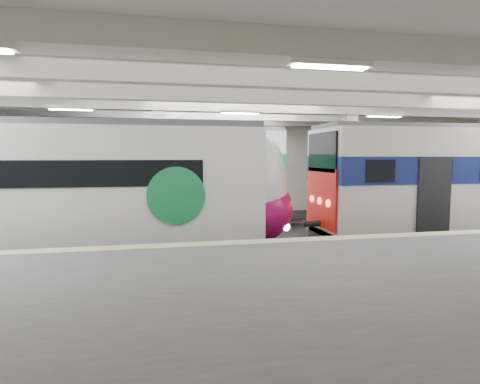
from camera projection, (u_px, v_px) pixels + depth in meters
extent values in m
cube|color=black|center=(252.00, 255.00, 13.58)|extent=(36.00, 24.00, 0.10)
cube|color=silver|center=(253.00, 86.00, 13.08)|extent=(36.00, 24.00, 0.20)
cube|color=beige|center=(212.00, 166.00, 23.08)|extent=(30.00, 0.10, 5.50)
cube|color=#515154|center=(337.00, 308.00, 7.18)|extent=(30.00, 7.00, 1.10)
cube|color=beige|center=(282.00, 241.00, 10.30)|extent=(30.00, 0.50, 0.02)
cube|color=beige|center=(160.00, 170.00, 15.65)|extent=(0.50, 0.50, 5.50)
cube|color=beige|center=(349.00, 169.00, 17.27)|extent=(0.50, 0.50, 5.50)
cube|color=beige|center=(253.00, 96.00, 13.11)|extent=(30.00, 18.00, 0.50)
cube|color=#59544C|center=(252.00, 251.00, 13.56)|extent=(30.00, 1.52, 0.16)
cube|color=#59544C|center=(225.00, 224.00, 18.93)|extent=(30.00, 1.52, 0.16)
cylinder|color=black|center=(253.00, 113.00, 13.16)|extent=(30.00, 0.03, 0.03)
cylinder|color=black|center=(225.00, 125.00, 18.52)|extent=(30.00, 0.03, 0.03)
cube|color=white|center=(269.00, 97.00, 11.19)|extent=(26.00, 8.40, 0.12)
cube|color=white|center=(61.00, 188.00, 12.15)|extent=(12.14, 2.71, 3.64)
ellipsoid|color=white|center=(255.00, 185.00, 13.38)|extent=(2.15, 2.65, 3.57)
ellipsoid|color=#A20D51|center=(258.00, 209.00, 13.48)|extent=(2.28, 2.71, 2.19)
cylinder|color=#198B48|center=(176.00, 196.00, 11.51)|extent=(1.68, 0.06, 1.68)
cube|color=#4C4C51|center=(58.00, 124.00, 11.98)|extent=(12.14, 2.22, 0.20)
cube|color=black|center=(63.00, 252.00, 12.33)|extent=(12.14, 1.90, 0.70)
cube|color=#B7150C|center=(321.00, 198.00, 13.91)|extent=(0.08, 2.44, 2.05)
cube|color=black|center=(322.00, 152.00, 13.77)|extent=(0.08, 2.30, 1.34)
cube|color=white|center=(121.00, 175.00, 17.77)|extent=(14.45, 3.50, 3.89)
cube|color=#198B48|center=(121.00, 164.00, 17.72)|extent=(14.49, 3.56, 0.82)
cube|color=#4C4C51|center=(120.00, 129.00, 17.59)|extent=(14.42, 2.99, 0.16)
cube|color=black|center=(122.00, 223.00, 17.96)|extent=(14.43, 3.19, 0.60)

